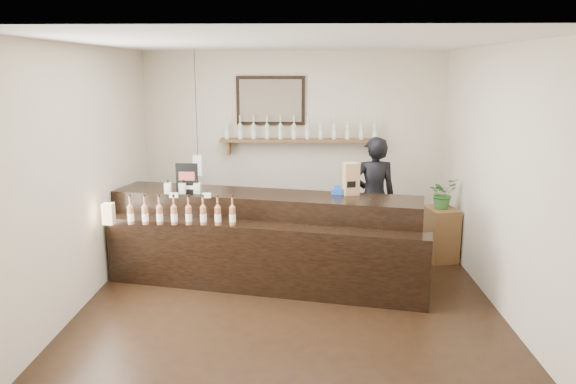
# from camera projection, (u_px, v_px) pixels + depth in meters

# --- Properties ---
(ground) EXTENTS (5.00, 5.00, 0.00)m
(ground) POSITION_uv_depth(u_px,v_px,m) (290.00, 298.00, 6.35)
(ground) COLOR black
(ground) RESTS_ON ground
(room_shell) EXTENTS (5.00, 5.00, 5.00)m
(room_shell) POSITION_uv_depth(u_px,v_px,m) (290.00, 149.00, 5.99)
(room_shell) COLOR beige
(room_shell) RESTS_ON ground
(back_wall_decor) EXTENTS (2.66, 0.96, 1.69)m
(back_wall_decor) POSITION_uv_depth(u_px,v_px,m) (284.00, 123.00, 8.30)
(back_wall_decor) COLOR brown
(back_wall_decor) RESTS_ON ground
(counter) EXTENTS (3.84, 1.79, 1.23)m
(counter) POSITION_uv_depth(u_px,v_px,m) (264.00, 241.00, 6.80)
(counter) COLOR black
(counter) RESTS_ON ground
(promo_sign) EXTENTS (0.27, 0.03, 0.37)m
(promo_sign) POSITION_uv_depth(u_px,v_px,m) (187.00, 179.00, 6.77)
(promo_sign) COLOR black
(promo_sign) RESTS_ON counter
(paper_bag) EXTENTS (0.21, 0.18, 0.39)m
(paper_bag) POSITION_uv_depth(u_px,v_px,m) (351.00, 179.00, 6.72)
(paper_bag) COLOR #A57F4F
(paper_bag) RESTS_ON counter
(tape_dispenser) EXTENTS (0.15, 0.08, 0.12)m
(tape_dispenser) POSITION_uv_depth(u_px,v_px,m) (337.00, 191.00, 6.77)
(tape_dispenser) COLOR blue
(tape_dispenser) RESTS_ON counter
(side_cabinet) EXTENTS (0.45, 0.55, 0.72)m
(side_cabinet) POSITION_uv_depth(u_px,v_px,m) (440.00, 234.00, 7.58)
(side_cabinet) COLOR brown
(side_cabinet) RESTS_ON ground
(potted_plant) EXTENTS (0.48, 0.46, 0.41)m
(potted_plant) POSITION_uv_depth(u_px,v_px,m) (443.00, 193.00, 7.46)
(potted_plant) COLOR #316B2A
(potted_plant) RESTS_ON side_cabinet
(shopkeeper) EXTENTS (0.72, 0.50, 1.87)m
(shopkeeper) POSITION_uv_depth(u_px,v_px,m) (374.00, 189.00, 7.63)
(shopkeeper) COLOR black
(shopkeeper) RESTS_ON ground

